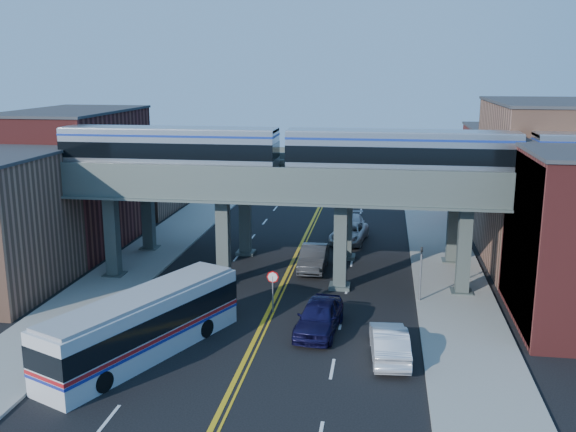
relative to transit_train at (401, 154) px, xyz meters
name	(u,v)px	position (x,y,z in m)	size (l,w,h in m)	color
ground	(259,331)	(-7.73, -8.00, -9.18)	(120.00, 120.00, 0.00)	black
sidewalk_west	(132,268)	(-19.23, 2.00, -9.10)	(5.00, 70.00, 0.16)	gray
sidewalk_east	(450,283)	(3.77, 2.00, -9.10)	(5.00, 70.00, 0.16)	gray
building_west_b	(76,179)	(-26.23, 8.00, -3.68)	(8.00, 14.00, 11.00)	maroon
building_west_c	(136,172)	(-26.23, 21.00, -5.18)	(8.00, 10.00, 8.00)	#95654D
building_east_b	(544,185)	(10.77, 8.00, -3.18)	(8.00, 14.00, 12.00)	#95654D
building_east_c	(510,177)	(10.77, 21.00, -4.68)	(8.00, 10.00, 9.00)	maroon
mural_panel	(519,242)	(6.82, -4.00, -4.43)	(0.10, 9.50, 9.50)	teal
elevated_viaduct_near	(281,192)	(-7.73, 0.00, -2.71)	(52.00, 3.60, 7.40)	#3E4845
elevated_viaduct_far	(295,175)	(-7.73, 7.00, -2.71)	(52.00, 3.60, 7.40)	#3E4845
transit_train	(401,154)	(0.00, 0.00, 0.00)	(45.08, 2.82, 3.29)	black
stop_sign	(273,285)	(-7.43, -5.00, -7.42)	(0.76, 0.09, 2.63)	slate
traffic_signal	(421,268)	(1.47, -2.00, -6.88)	(0.15, 0.18, 4.10)	slate
transit_bus	(144,325)	(-12.98, -11.80, -7.56)	(7.42, 12.29, 3.15)	silver
car_lane_a	(319,316)	(-4.36, -7.56, -8.25)	(2.19, 5.44, 1.85)	black
car_lane_b	(314,258)	(-5.93, 3.87, -8.31)	(1.85, 5.32, 1.75)	#333436
car_lane_c	(349,233)	(-3.79, 11.86, -8.38)	(2.65, 5.74, 1.60)	#BBBBBD
car_lane_d	(351,225)	(-3.74, 14.39, -8.35)	(2.33, 5.74, 1.67)	silver
car_parked_curb	(389,343)	(-0.47, -10.33, -8.34)	(1.79, 5.13, 1.69)	silver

